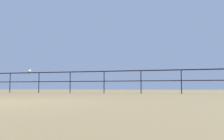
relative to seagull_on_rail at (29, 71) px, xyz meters
The scene contains 2 objects.
pier_railing 4.27m from the seagull_on_rail, ahead, with size 25.43×0.05×1.09m.
seagull_on_rail is the anchor object (origin of this frame).
Camera 1 is at (3.71, -3.55, 0.27)m, focal length 39.22 mm.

